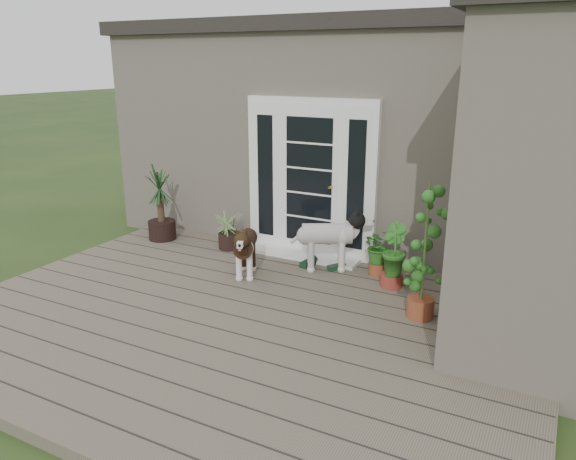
% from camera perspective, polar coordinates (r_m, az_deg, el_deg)
% --- Properties ---
extents(deck, '(6.20, 4.60, 0.12)m').
position_cam_1_polar(deck, '(5.91, -5.27, -9.55)').
color(deck, '#6B5B4C').
rests_on(deck, ground).
extents(house_main, '(7.40, 4.00, 3.10)m').
position_cam_1_polar(house_main, '(9.21, 9.06, 9.77)').
color(house_main, '#665E54').
rests_on(house_main, ground).
extents(roof_main, '(7.60, 4.20, 0.20)m').
position_cam_1_polar(roof_main, '(9.15, 9.58, 20.07)').
color(roof_main, '#2D2826').
rests_on(roof_main, house_main).
extents(house_wing, '(1.60, 2.40, 3.10)m').
position_cam_1_polar(house_wing, '(5.63, 26.90, 3.39)').
color(house_wing, '#665E54').
rests_on(house_wing, ground).
extents(door_unit, '(1.90, 0.14, 2.15)m').
position_cam_1_polar(door_unit, '(7.46, 2.35, 5.47)').
color(door_unit, white).
rests_on(door_unit, deck).
extents(door_step, '(1.60, 0.40, 0.05)m').
position_cam_1_polar(door_step, '(7.58, 1.60, -2.61)').
color(door_step, white).
rests_on(door_step, deck).
extents(brindle_dog, '(0.60, 0.82, 0.62)m').
position_cam_1_polar(brindle_dog, '(6.84, -4.44, -2.32)').
color(brindle_dog, '#371F14').
rests_on(brindle_dog, deck).
extents(white_dog, '(0.93, 0.73, 0.72)m').
position_cam_1_polar(white_dog, '(7.01, 4.09, -1.43)').
color(white_dog, white).
rests_on(white_dog, deck).
extents(spider_plant, '(0.72, 0.72, 0.60)m').
position_cam_1_polar(spider_plant, '(7.87, -6.14, 0.19)').
color(spider_plant, '#8DA163').
rests_on(spider_plant, deck).
extents(yucca, '(0.81, 0.81, 1.13)m').
position_cam_1_polar(yucca, '(8.39, -13.25, 2.77)').
color(yucca, black).
rests_on(yucca, deck).
extents(herb_a, '(0.59, 0.59, 0.53)m').
position_cam_1_polar(herb_a, '(6.95, 9.50, -2.58)').
color(herb_a, '#295F1B').
rests_on(herb_a, deck).
extents(herb_b, '(0.53, 0.53, 0.57)m').
position_cam_1_polar(herb_b, '(6.61, 10.89, -3.54)').
color(herb_b, '#275518').
rests_on(herb_b, deck).
extents(herb_c, '(0.54, 0.54, 0.62)m').
position_cam_1_polar(herb_c, '(6.56, 18.24, -4.06)').
color(herb_c, '#164E1A').
rests_on(herb_c, deck).
extents(sapling, '(0.57, 0.57, 1.52)m').
position_cam_1_polar(sapling, '(5.74, 14.15, -1.97)').
color(sapling, '#1E5718').
rests_on(sapling, deck).
extents(clog_left, '(0.20, 0.34, 0.10)m').
position_cam_1_polar(clog_left, '(7.24, 2.19, -3.39)').
color(clog_left, black).
rests_on(clog_left, deck).
extents(clog_right, '(0.26, 0.31, 0.08)m').
position_cam_1_polar(clog_right, '(7.13, 5.10, -3.82)').
color(clog_right, '#15351F').
rests_on(clog_right, deck).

